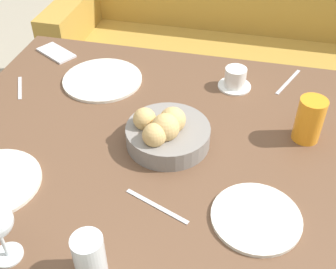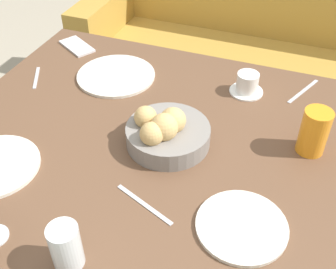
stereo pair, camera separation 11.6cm
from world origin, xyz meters
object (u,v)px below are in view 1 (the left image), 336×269
object	(u,v)px
coffee_cup	(235,79)
cell_phone	(56,53)
couch	(240,64)
plate_far_center	(103,80)
water_tumbler	(90,257)
plate_near_right	(256,218)
bread_basket	(166,132)
knife_silver	(157,206)
fork_silver	(288,82)
juice_glass	(309,120)
spoon_coffee	(20,88)

from	to	relation	value
coffee_cup	cell_phone	size ratio (longest dim) A/B	0.65
couch	plate_far_center	xyz separation A→B (m)	(-0.42, -0.88, 0.39)
water_tumbler	plate_near_right	bearing A→B (deg)	34.02
bread_basket	knife_silver	xyz separation A→B (m)	(0.03, -0.22, -0.04)
plate_near_right	coffee_cup	world-z (taller)	coffee_cup
couch	fork_silver	world-z (taller)	couch
couch	coffee_cup	world-z (taller)	couch
juice_glass	spoon_coffee	distance (m)	0.91
plate_far_center	knife_silver	size ratio (longest dim) A/B	1.56
bread_basket	juice_glass	xyz separation A→B (m)	(0.38, 0.12, 0.02)
bread_basket	plate_far_center	distance (m)	0.39
bread_basket	water_tumbler	world-z (taller)	bread_basket
water_tumbler	coffee_cup	bearing A→B (deg)	74.45
water_tumbler	spoon_coffee	distance (m)	0.76
coffee_cup	juice_glass	bearing A→B (deg)	-43.65
couch	knife_silver	distance (m)	1.43
plate_far_center	spoon_coffee	xyz separation A→B (m)	(-0.25, -0.10, -0.00)
coffee_cup	fork_silver	distance (m)	0.19
couch	water_tumbler	world-z (taller)	couch
spoon_coffee	plate_far_center	bearing A→B (deg)	22.45
couch	cell_phone	xyz separation A→B (m)	(-0.65, -0.75, 0.39)
fork_silver	water_tumbler	bearing A→B (deg)	-114.98
plate_far_center	cell_phone	world-z (taller)	plate_far_center
fork_silver	cell_phone	xyz separation A→B (m)	(-0.84, -0.00, 0.00)
plate_far_center	cell_phone	bearing A→B (deg)	149.81
bread_basket	water_tumbler	size ratio (longest dim) A/B	2.12
plate_near_right	coffee_cup	distance (m)	0.55
plate_near_right	coffee_cup	xyz separation A→B (m)	(-0.11, 0.54, 0.03)
couch	juice_glass	size ratio (longest dim) A/B	14.55
couch	fork_silver	bearing A→B (deg)	-75.50
spoon_coffee	couch	bearing A→B (deg)	55.95
juice_glass	knife_silver	world-z (taller)	juice_glass
water_tumbler	knife_silver	xyz separation A→B (m)	(0.09, 0.20, -0.05)
plate_near_right	juice_glass	xyz separation A→B (m)	(0.11, 0.32, 0.06)
bread_basket	spoon_coffee	bearing A→B (deg)	163.41
juice_glass	bread_basket	bearing A→B (deg)	-163.01
plate_far_center	coffee_cup	bearing A→B (deg)	8.58
bread_basket	cell_phone	bearing A→B (deg)	142.30
plate_far_center	cell_phone	xyz separation A→B (m)	(-0.23, 0.13, -0.00)
coffee_cup	spoon_coffee	size ratio (longest dim) A/B	0.89
cell_phone	bread_basket	bearing A→B (deg)	-37.70
water_tumbler	juice_glass	bearing A→B (deg)	51.23
knife_silver	cell_phone	world-z (taller)	cell_phone
couch	water_tumbler	bearing A→B (deg)	-96.87
cell_phone	plate_far_center	bearing A→B (deg)	-30.19
juice_glass	cell_phone	world-z (taller)	juice_glass
water_tumbler	knife_silver	world-z (taller)	water_tumbler
cell_phone	water_tumbler	bearing A→B (deg)	-60.80
plate_near_right	fork_silver	xyz separation A→B (m)	(0.06, 0.61, -0.00)
plate_near_right	water_tumbler	xyz separation A→B (m)	(-0.32, -0.22, 0.05)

